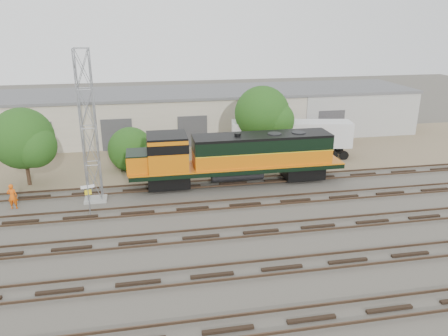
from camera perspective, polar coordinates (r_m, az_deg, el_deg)
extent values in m
plane|color=#47423A|center=(31.23, -3.78, -6.52)|extent=(140.00, 140.00, 0.00)
cube|color=#726047|center=(45.15, -6.15, 1.67)|extent=(80.00, 16.00, 0.02)
cube|color=black|center=(21.12, 0.54, -20.38)|extent=(80.00, 2.40, 0.14)
cube|color=#4C3828|center=(21.61, 0.13, -18.85)|extent=(80.00, 0.08, 0.14)
cube|color=black|center=(24.70, -1.56, -13.82)|extent=(80.00, 2.40, 0.14)
cube|color=#4C3828|center=(24.00, -1.26, -14.50)|extent=(80.00, 0.08, 0.14)
cube|color=#4C3828|center=(25.25, -1.84, -12.64)|extent=(80.00, 0.08, 0.14)
cube|color=black|center=(28.54, -3.03, -8.97)|extent=(80.00, 2.40, 0.14)
cube|color=#4C3828|center=(27.82, -2.82, -9.43)|extent=(80.00, 0.08, 0.14)
cube|color=#4C3828|center=(29.13, -3.23, -8.04)|extent=(80.00, 0.08, 0.14)
cube|color=black|center=(32.55, -4.11, -5.28)|extent=(80.00, 2.40, 0.14)
cube|color=#4C3828|center=(31.81, -3.96, -5.60)|extent=(80.00, 0.08, 0.14)
cube|color=#4C3828|center=(33.17, -4.27, -4.53)|extent=(80.00, 0.08, 0.14)
cube|color=black|center=(36.67, -4.95, -2.41)|extent=(80.00, 2.40, 0.14)
cube|color=#4C3828|center=(35.92, -4.83, -2.63)|extent=(80.00, 0.08, 0.14)
cube|color=#4C3828|center=(37.31, -5.08, -1.79)|extent=(80.00, 0.08, 0.14)
cube|color=beige|center=(52.24, -7.00, 6.87)|extent=(58.00, 10.00, 5.00)
cube|color=#59595B|center=(51.74, -7.12, 9.74)|extent=(58.40, 10.40, 0.30)
cube|color=#999993|center=(53.52, 17.77, 6.40)|extent=(14.00, 0.10, 5.00)
cube|color=#333335|center=(48.61, -23.23, 3.54)|extent=(3.20, 0.12, 3.40)
cube|color=#333335|center=(47.48, -13.78, 4.22)|extent=(3.20, 0.12, 3.40)
cube|color=#333335|center=(47.68, -4.12, 4.79)|extent=(3.20, 0.12, 3.40)
cube|color=#333335|center=(49.21, 5.20, 5.21)|extent=(3.20, 0.12, 3.40)
cube|color=#333335|center=(51.93, 13.77, 5.48)|extent=(3.20, 0.12, 3.40)
cube|color=black|center=(36.31, -7.26, -1.47)|extent=(3.37, 2.53, 1.05)
cube|color=black|center=(38.65, 10.16, -0.33)|extent=(3.37, 2.53, 1.05)
cube|color=black|center=(36.81, 1.74, 0.15)|extent=(17.93, 3.16, 0.37)
cylinder|color=black|center=(37.03, 1.73, -0.81)|extent=(4.43, 1.16, 1.16)
cube|color=#C86309|center=(37.04, 4.94, 1.54)|extent=(11.60, 2.74, 1.27)
cube|color=black|center=(36.71, 4.99, 3.27)|extent=(11.60, 2.74, 1.05)
cube|color=black|center=(36.54, 5.02, 4.22)|extent=(11.60, 2.74, 0.21)
cube|color=#C86309|center=(35.58, -7.41, 1.95)|extent=(3.16, 3.16, 2.74)
cube|color=black|center=(35.18, -7.51, 4.21)|extent=(3.16, 3.16, 0.17)
cube|color=#C86309|center=(35.73, -11.25, 0.74)|extent=(1.69, 2.53, 1.48)
cube|color=gray|center=(35.51, -16.37, -3.84)|extent=(1.69, 1.69, 0.20)
cylinder|color=gray|center=(34.33, -18.04, 5.28)|extent=(0.08, 0.08, 11.25)
cylinder|color=gray|center=(34.21, -16.33, 5.41)|extent=(0.08, 0.08, 11.25)
cylinder|color=gray|center=(33.33, -18.24, 4.87)|extent=(0.08, 0.08, 11.25)
cylinder|color=gray|center=(33.21, -16.47, 4.99)|extent=(0.08, 0.08, 11.25)
cylinder|color=gray|center=(32.65, -17.23, -3.99)|extent=(0.07, 0.07, 2.31)
cube|color=white|center=(32.29, -17.40, -2.36)|extent=(0.93, 0.26, 0.23)
cube|color=yellow|center=(32.44, -17.33, -3.05)|extent=(0.47, 0.15, 0.37)
imported|color=#EA590D|center=(35.82, -25.91, -3.36)|extent=(0.73, 0.49, 1.94)
cube|color=silver|center=(44.28, 8.76, 4.45)|extent=(12.11, 4.42, 2.47)
cube|color=black|center=(45.79, 14.40, 2.00)|extent=(2.56, 2.63, 0.91)
cube|color=black|center=(43.40, 2.86, 1.84)|extent=(0.14, 0.14, 1.19)
cube|color=black|center=(45.14, 2.73, 2.53)|extent=(0.14, 0.14, 1.19)
cube|color=navy|center=(48.96, 11.63, 3.67)|extent=(1.80, 1.72, 1.50)
cube|color=maroon|center=(50.68, 14.68, 3.91)|extent=(1.93, 1.87, 1.40)
cylinder|color=#382619|center=(40.20, -24.24, -0.48)|extent=(0.32, 0.32, 2.31)
sphere|color=#164D16|center=(39.40, -24.81, 3.53)|extent=(5.05, 5.05, 5.05)
sphere|color=#164D16|center=(38.58, -23.51, 2.63)|extent=(3.53, 3.53, 3.53)
cylinder|color=#382619|center=(42.00, -11.95, 0.25)|extent=(0.28, 0.28, 0.38)
sphere|color=#164D16|center=(41.51, -12.11, 2.40)|extent=(4.16, 4.16, 4.16)
sphere|color=#164D16|center=(41.01, -10.92, 1.67)|extent=(2.91, 2.91, 2.91)
cylinder|color=#382619|center=(43.80, 4.88, 2.98)|extent=(0.31, 0.31, 2.69)
sphere|color=#164D16|center=(43.02, 5.00, 7.10)|extent=(5.37, 5.37, 5.37)
sphere|color=#164D16|center=(42.68, 6.67, 6.21)|extent=(3.76, 3.76, 3.76)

